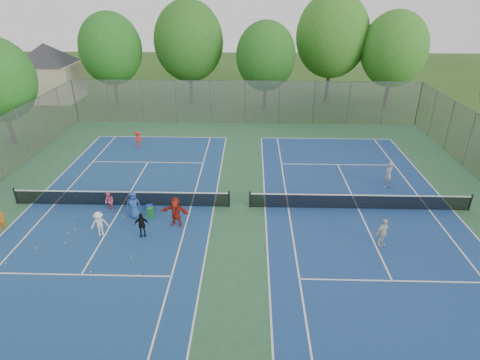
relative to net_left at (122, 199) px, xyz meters
name	(u,v)px	position (x,y,z in m)	size (l,w,h in m)	color
ground	(240,207)	(7.00, 0.00, -0.46)	(120.00, 120.00, 0.00)	#2B4F18
court_pad	(240,207)	(7.00, 0.00, -0.45)	(32.00, 32.00, 0.01)	#2C5D3A
court_left	(123,205)	(0.00, 0.00, -0.44)	(10.97, 23.77, 0.01)	navy
court_right	(358,209)	(14.00, 0.00, -0.44)	(10.97, 23.77, 0.01)	navy
net_left	(122,199)	(0.00, 0.00, 0.00)	(12.87, 0.10, 0.91)	black
net_right	(359,202)	(14.00, 0.00, 0.00)	(12.87, 0.10, 0.91)	black
fence_north	(245,102)	(7.00, 16.00, 1.54)	(32.00, 0.10, 4.00)	gray
house	(46,62)	(-15.00, 24.00, 3.76)	(11.03, 11.03, 7.30)	#B7A88C
tree_nw	(110,49)	(-7.00, 22.00, 5.44)	(6.40, 6.40, 9.58)	#443326
tree_nl	(189,41)	(1.00, 23.00, 6.09)	(7.20, 7.20, 10.69)	#443326
tree_nc	(266,56)	(9.00, 21.00, 4.94)	(6.00, 6.00, 8.85)	#443326
tree_nr	(332,36)	(16.00, 24.00, 6.59)	(7.60, 7.60, 11.42)	#443326
tree_ne	(394,49)	(22.00, 22.00, 5.51)	(6.60, 6.60, 9.77)	#443326
ball_crate	(149,208)	(1.75, -0.51, -0.29)	(0.37, 0.37, 0.32)	#173FAE
ball_hopper	(151,213)	(2.02, -1.32, -0.15)	(0.31, 0.31, 0.61)	#248436
student_a	(1,219)	(-5.62, -2.83, 0.22)	(0.49, 0.32, 1.34)	#C86112
student_b	(109,202)	(-0.52, -0.60, 0.13)	(0.57, 0.44, 1.17)	#EB5B82
student_c	(99,224)	(-0.19, -3.15, 0.24)	(0.89, 0.51, 1.38)	silver
student_d	(142,225)	(2.01, -3.18, 0.23)	(0.80, 0.33, 1.36)	black
student_e	(134,205)	(1.11, -1.34, 0.36)	(0.80, 0.52, 1.63)	#274792
student_f	(176,212)	(3.62, -2.08, 0.39)	(1.58, 0.50, 1.70)	#9F2216
child_far_baseline	(138,139)	(-1.49, 9.57, 0.22)	(0.87, 0.50, 1.34)	red
instructor	(388,175)	(16.51, 2.94, 0.42)	(0.64, 0.42, 1.74)	gray
teen_court_b	(383,233)	(14.27, -3.65, 0.30)	(0.89, 0.37, 1.52)	silver
tennis_ball_0	(139,275)	(2.63, -6.38, -0.42)	(0.07, 0.07, 0.07)	#DFF438
tennis_ball_1	(123,217)	(0.44, -1.36, -0.42)	(0.07, 0.07, 0.07)	#B7DE33
tennis_ball_2	(131,257)	(1.90, -5.02, -0.42)	(0.07, 0.07, 0.07)	#C8D431
tennis_ball_3	(91,272)	(0.37, -6.23, -0.42)	(0.07, 0.07, 0.07)	#C0D431
tennis_ball_4	(74,218)	(-2.30, -1.54, -0.42)	(0.07, 0.07, 0.07)	#C2DF34
tennis_ball_5	(68,234)	(-1.96, -3.14, -0.42)	(0.07, 0.07, 0.07)	#C8DB33
tennis_ball_6	(75,230)	(-1.77, -2.78, -0.42)	(0.07, 0.07, 0.07)	#E2F037
tennis_ball_8	(87,264)	(-0.02, -5.67, -0.42)	(0.07, 0.07, 0.07)	#C6F037
tennis_ball_9	(6,264)	(-3.85, -5.73, -0.42)	(0.07, 0.07, 0.07)	yellow
tennis_ball_10	(65,243)	(-1.76, -3.99, -0.42)	(0.07, 0.07, 0.07)	gold
tennis_ball_11	(35,248)	(-3.08, -4.49, -0.42)	(0.07, 0.07, 0.07)	gold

